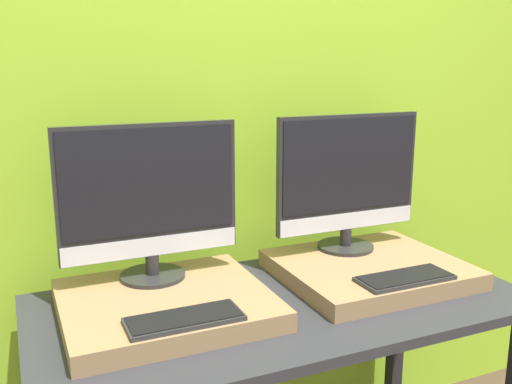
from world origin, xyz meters
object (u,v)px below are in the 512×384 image
Objects in this scene: monitor_left at (150,198)px; keyboard_left at (184,319)px; keyboard_right at (405,278)px; monitor_right at (348,179)px.

monitor_left is 1.80× the size of keyboard_left.
keyboard_left and keyboard_right have the same top height.
monitor_left reaches higher than keyboard_right.
monitor_left is 1.00× the size of monitor_right.
monitor_left is 0.79m from keyboard_right.
keyboard_right is at bearing 0.00° from keyboard_left.
monitor_right is 1.80× the size of keyboard_right.
monitor_left is 0.68m from monitor_right.
keyboard_right is (-0.00, -0.32, -0.24)m from monitor_right.
monitor_right is at bearing 90.00° from keyboard_right.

